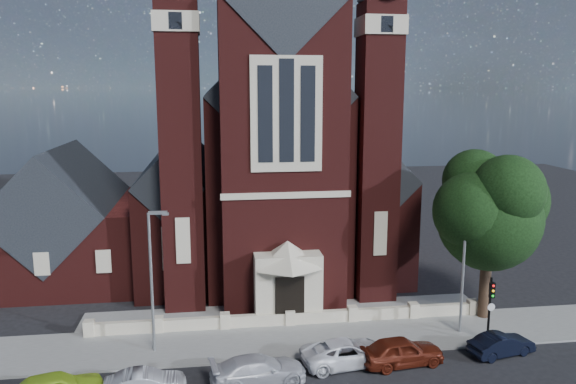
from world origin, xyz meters
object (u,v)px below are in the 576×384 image
Objects in this scene: parish_hall at (64,227)px; car_silver_b at (258,370)px; church at (264,162)px; street_tree at (494,213)px; car_navy at (501,344)px; street_lamp_right at (465,260)px; car_dark_red at (402,351)px; car_silver_a at (145,384)px; street_lamp_left at (153,274)px; car_white_suv at (347,353)px; traffic_signal at (491,302)px.

parish_hall reaches higher than car_silver_b.
street_tree is at bearing -53.83° from church.
car_silver_b is 13.62m from car_navy.
street_lamp_right is 1.80× the size of car_dark_red.
car_silver_a reaches higher than car_navy.
church is 4.31× the size of street_lamp_left.
street_tree is 10.84m from car_dark_red.
street_lamp_right is at bearing -78.15° from car_white_suv.
parish_hall is 27.54m from car_dark_red.
street_lamp_left is (-20.51, -1.71, -2.36)m from street_tree.
car_dark_red is (2.90, -0.42, 0.08)m from car_white_suv.
car_navy is at bearing -32.07° from parish_hall.
car_white_suv is (18.31, -16.84, -3.33)m from parish_hall.
church reaches higher than parish_hall.
car_dark_red is at bearing -163.80° from traffic_signal.
car_white_suv is 1.30× the size of car_navy.
traffic_signal is at bearing -10.68° from car_navy.
street_tree is 1.32× the size of street_lamp_right.
car_silver_b is (-12.60, -4.11, -3.90)m from street_lamp_right.
church is 2.86× the size of parish_hall.
traffic_signal is at bearing -85.87° from car_silver_a.
street_lamp_left is at bearing -5.87° from car_silver_a.
car_white_suv is 2.93m from car_dark_red.
street_lamp_right is (26.09, -14.00, 0.59)m from parish_hall.
car_white_suv is at bearing -84.30° from car_silver_b.
traffic_signal is at bearing -115.95° from street_tree.
parish_hall reaches higher than traffic_signal.
car_silver_b reaches higher than car_navy.
parish_hall is 16.18m from street_lamp_left.
church reaches higher than traffic_signal.
parish_hall reaches higher than car_navy.
church is at bearing 67.34° from street_lamp_left.
traffic_signal is at bearing -89.93° from car_white_suv.
car_silver_b reaches higher than car_white_suv.
car_silver_a is 0.80× the size of car_silver_b.
church is 21.76m from street_lamp_right.
street_lamp_right is at bearing 0.00° from street_lamp_left.
street_tree reaches higher than car_white_suv.
street_tree is 5.70m from traffic_signal.
church is 23.98m from car_dark_red.
car_silver_b is (-13.51, -2.54, -1.88)m from traffic_signal.
car_silver_a is at bearing -163.00° from street_tree.
car_silver_b is 7.77m from car_dark_red.
car_dark_red reaches higher than car_silver_b.
car_navy is at bearing -63.21° from church.
street_lamp_left is (8.09, -14.00, 0.59)m from parish_hall.
traffic_signal is 13.88m from car_silver_b.
street_tree is 3.84m from street_lamp_right.
church is at bearing -2.15° from car_white_suv.
car_silver_a is (8.01, -18.58, -3.37)m from parish_hall.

